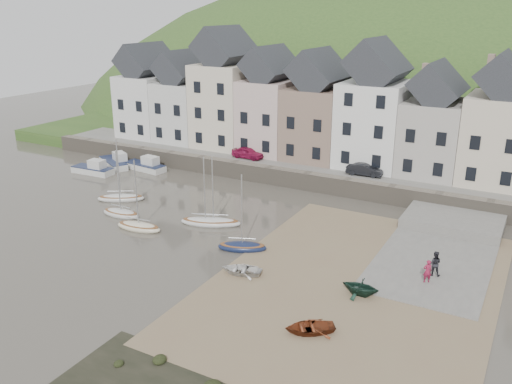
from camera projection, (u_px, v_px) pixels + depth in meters
The scene contains 24 objects.
ground at pixel (219, 251), 41.53m from camera, with size 160.00×160.00×0.00m, color #49453A.
quay_land at pixel (355, 150), 67.80m from camera, with size 90.00×30.00×1.50m, color #305020.
quay_street at pixel (321, 167), 58.01m from camera, with size 70.00×7.00×0.10m, color slate.
seawall at pixel (307, 181), 55.32m from camera, with size 70.00×1.20×1.80m, color slate.
beach at pixel (355, 284), 36.50m from camera, with size 18.00×26.00×0.06m, color #7D654C.
slipway at pixel (439, 251), 41.29m from camera, with size 8.00×18.00×0.12m, color slate.
hillside at pixel (373, 212), 99.36m from camera, with size 134.40×84.00×84.00m.
townhouse_terrace at pixel (350, 110), 58.23m from camera, with size 61.05×8.00×13.93m.
sailboat_0 at pixel (121, 198), 52.31m from camera, with size 4.66×3.64×6.32m.
sailboat_1 at pixel (121, 213), 48.39m from camera, with size 3.90×1.66×6.32m.
sailboat_2 at pixel (139, 226), 45.43m from camera, with size 4.31×1.97×6.32m.
sailboat_3 at pixel (214, 222), 46.43m from camera, with size 4.98×3.14×6.32m.
sailboat_4 at pixel (206, 222), 46.41m from camera, with size 4.71×2.72×6.32m.
sailboat_5 at pixel (242, 246), 41.63m from camera, with size 4.11×2.85×6.32m.
motorboat_0 at pixel (115, 162), 63.47m from camera, with size 5.64×4.13×1.70m.
motorboat_1 at pixel (94, 169), 60.63m from camera, with size 5.06×1.97×1.70m.
motorboat_2 at pixel (146, 165), 62.01m from camera, with size 5.58×2.38×1.70m.
rowboat_white at pixel (241, 269), 37.75m from camera, with size 2.07×2.90×0.60m, color silver.
rowboat_green at pixel (361, 286), 34.79m from camera, with size 2.07×2.40×1.26m, color #153126.
rowboat_red at pixel (310, 327), 30.92m from camera, with size 2.08×2.91×0.60m, color brown.
person_red at pixel (427, 271), 36.26m from camera, with size 0.60×0.39×1.65m, color maroon.
person_dark at pixel (435, 263), 37.19m from camera, with size 0.88×0.68×1.80m, color #222228.
car_left at pixel (248, 153), 60.85m from camera, with size 1.51×3.75×1.28m, color #9B1644.
car_right at pixel (365, 170), 54.59m from camera, with size 1.28×3.68×1.21m, color black.
Camera 1 is at (20.76, -31.72, 17.79)m, focal length 37.67 mm.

